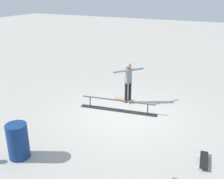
{
  "coord_description": "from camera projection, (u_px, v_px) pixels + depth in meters",
  "views": [
    {
      "loc": [
        -3.32,
        7.93,
        4.25
      ],
      "look_at": [
        0.39,
        0.26,
        1.0
      ],
      "focal_mm": 43.15,
      "sensor_mm": 36.0,
      "label": 1
    }
  ],
  "objects": [
    {
      "name": "ground_plane",
      "position": [
        125.0,
        115.0,
        9.53
      ],
      "size": [
        60.0,
        60.0,
        0.0
      ],
      "primitive_type": "plane",
      "color": "#ADA89E"
    },
    {
      "name": "skater_main",
      "position": [
        128.0,
        80.0,
        10.3
      ],
      "size": [
        0.88,
        1.03,
        1.59
      ],
      "rotation": [
        0.0,
        0.0,
        0.88
      ],
      "color": "black",
      "rests_on": "ground_plane"
    },
    {
      "name": "trash_bin",
      "position": [
        18.0,
        141.0,
        7.03
      ],
      "size": [
        0.55,
        0.55,
        0.97
      ],
      "primitive_type": "cylinder",
      "color": "navy",
      "rests_on": "ground_plane"
    },
    {
      "name": "grind_rail",
      "position": [
        118.0,
        106.0,
        9.83
      ],
      "size": [
        2.9,
        0.65,
        0.43
      ],
      "rotation": [
        0.0,
        0.0,
        0.14
      ],
      "color": "black",
      "rests_on": "ground_plane"
    },
    {
      "name": "skateboard_main",
      "position": [
        124.0,
        99.0,
        10.69
      ],
      "size": [
        0.81,
        0.31,
        0.09
      ],
      "rotation": [
        0.0,
        0.0,
        6.21
      ],
      "color": "tan",
      "rests_on": "ground_plane"
    },
    {
      "name": "loose_skateboard_black",
      "position": [
        204.0,
        160.0,
        6.94
      ],
      "size": [
        0.33,
        0.82,
        0.09
      ],
      "rotation": [
        0.0,
        0.0,
        1.69
      ],
      "color": "black",
      "rests_on": "ground_plane"
    }
  ]
}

